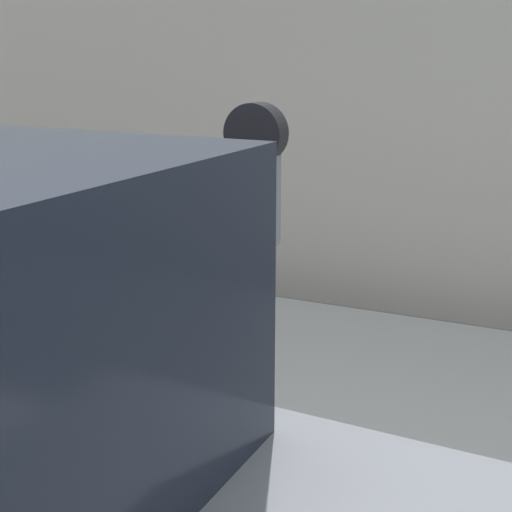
# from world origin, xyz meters

# --- Properties ---
(sidewalk) EXTENTS (24.00, 2.80, 0.14)m
(sidewalk) POSITION_xyz_m (0.00, 2.20, 0.07)
(sidewalk) COLOR #ADAAA3
(sidewalk) RESTS_ON ground_plane
(parking_meter) EXTENTS (0.23, 0.12, 1.63)m
(parking_meter) POSITION_xyz_m (-0.17, 1.26, 1.30)
(parking_meter) COLOR #2D2D30
(parking_meter) RESTS_ON sidewalk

